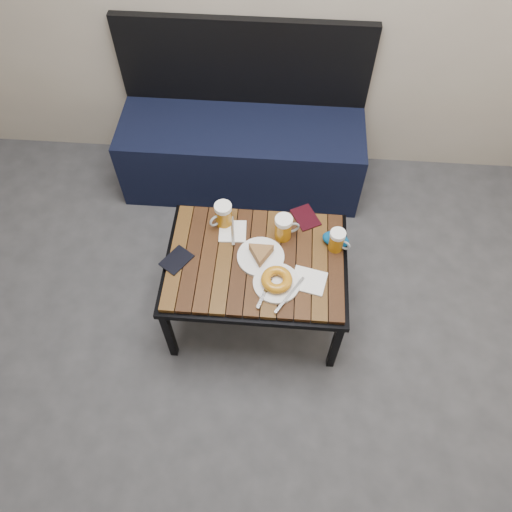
# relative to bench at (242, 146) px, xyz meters

# --- Properties ---
(ground) EXTENTS (4.00, 4.00, 0.00)m
(ground) POSITION_rel_bench_xyz_m (0.21, -1.76, -0.27)
(ground) COLOR #2D2D30
(ground) RESTS_ON ground
(room_shell) EXTENTS (4.00, 4.00, 4.00)m
(room_shell) POSITION_rel_bench_xyz_m (0.21, -1.26, 1.48)
(room_shell) COLOR gray
(room_shell) RESTS_ON ground
(bench) EXTENTS (1.40, 0.50, 0.95)m
(bench) POSITION_rel_bench_xyz_m (0.00, 0.00, 0.00)
(bench) COLOR black
(bench) RESTS_ON ground
(cafe_table) EXTENTS (0.84, 0.62, 0.47)m
(cafe_table) POSITION_rel_bench_xyz_m (0.15, -0.94, 0.16)
(cafe_table) COLOR black
(cafe_table) RESTS_ON ground
(beer_mug_left) EXTENTS (0.12, 0.11, 0.13)m
(beer_mug_left) POSITION_rel_bench_xyz_m (-0.02, -0.74, 0.27)
(beer_mug_left) COLOR #A6660D
(beer_mug_left) RESTS_ON cafe_table
(beer_mug_centre) EXTENTS (0.13, 0.10, 0.13)m
(beer_mug_centre) POSITION_rel_bench_xyz_m (0.27, -0.79, 0.27)
(beer_mug_centre) COLOR #A6660D
(beer_mug_centre) RESTS_ON cafe_table
(beer_mug_right) EXTENTS (0.11, 0.09, 0.11)m
(beer_mug_right) POSITION_rel_bench_xyz_m (0.51, -0.84, 0.26)
(beer_mug_right) COLOR #A6660D
(beer_mug_right) RESTS_ON cafe_table
(plate_pie) EXTENTS (0.22, 0.22, 0.06)m
(plate_pie) POSITION_rel_bench_xyz_m (0.17, -0.92, 0.22)
(plate_pie) COLOR white
(plate_pie) RESTS_ON cafe_table
(plate_bagel) EXTENTS (0.23, 0.26, 0.06)m
(plate_bagel) POSITION_rel_bench_xyz_m (0.25, -1.06, 0.22)
(plate_bagel) COLOR white
(plate_bagel) RESTS_ON cafe_table
(napkin_left) EXTENTS (0.13, 0.17, 0.01)m
(napkin_left) POSITION_rel_bench_xyz_m (0.03, -0.79, 0.20)
(napkin_left) COLOR white
(napkin_left) RESTS_ON cafe_table
(napkin_right) EXTENTS (0.17, 0.15, 0.01)m
(napkin_right) POSITION_rel_bench_xyz_m (0.39, -1.03, 0.20)
(napkin_right) COLOR white
(napkin_right) RESTS_ON cafe_table
(passport_navy) EXTENTS (0.16, 0.17, 0.01)m
(passport_navy) POSITION_rel_bench_xyz_m (-0.21, -0.97, 0.20)
(passport_navy) COLOR black
(passport_navy) RESTS_ON cafe_table
(passport_burgundy) EXTENTS (0.16, 0.17, 0.01)m
(passport_burgundy) POSITION_rel_bench_xyz_m (0.37, -0.68, 0.20)
(passport_burgundy) COLOR black
(passport_burgundy) RESTS_ON cafe_table
(knit_pouch) EXTENTS (0.14, 0.11, 0.05)m
(knit_pouch) POSITION_rel_bench_xyz_m (0.51, -0.81, 0.23)
(knit_pouch) COLOR navy
(knit_pouch) RESTS_ON cafe_table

